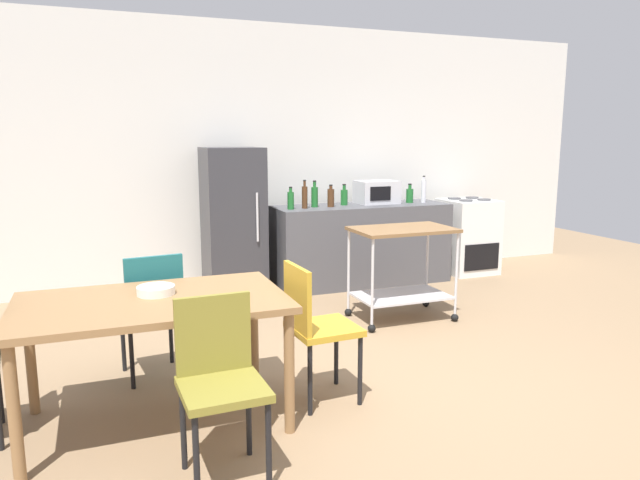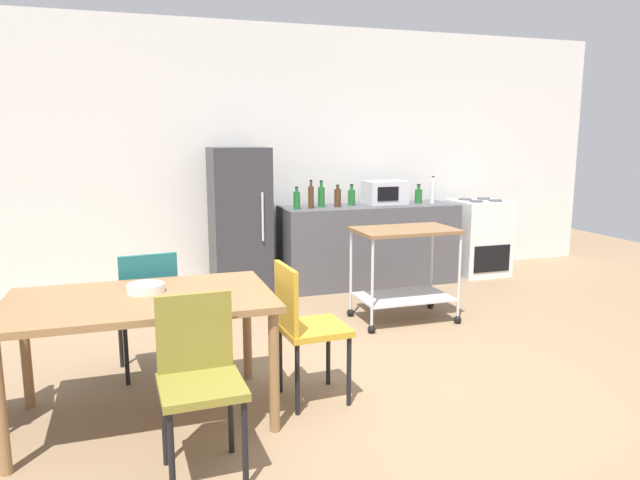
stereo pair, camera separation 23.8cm
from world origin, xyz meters
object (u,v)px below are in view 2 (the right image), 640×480
object	(u,v)px
microwave	(385,192)
chair_mustard	(304,322)
refrigerator	(240,221)
kitchen_cart	(404,259)
dining_table	(141,310)
stove_oven	(478,237)
fruit_bowl	(146,288)
bottle_olive_oil	(418,196)
bottle_sparkling_water	(311,197)
bottle_wine	(433,191)
bottle_hot_sauce	(321,196)
bottle_soda	(338,197)
chair_teal	(148,304)
bottle_sesame_oil	(297,200)
chair_olive	(199,372)
bottle_vinegar	(352,197)

from	to	relation	value
microwave	chair_mustard	bearing A→B (deg)	-123.22
refrigerator	kitchen_cart	size ratio (longest dim) A/B	1.70
dining_table	stove_oven	xyz separation A→B (m)	(3.97, 2.60, -0.22)
fruit_bowl	stove_oven	bearing A→B (deg)	32.39
stove_oven	bottle_olive_oil	distance (m)	0.99
bottle_sparkling_water	bottle_wine	world-z (taller)	bottle_wine
bottle_wine	fruit_bowl	world-z (taller)	bottle_wine
bottle_sparkling_water	fruit_bowl	world-z (taller)	bottle_sparkling_water
bottle_hot_sauce	fruit_bowl	world-z (taller)	bottle_hot_sauce
bottle_soda	stove_oven	bearing A→B (deg)	1.65
fruit_bowl	chair_mustard	bearing A→B (deg)	-10.07
chair_teal	refrigerator	distance (m)	2.28
bottle_olive_oil	refrigerator	bearing A→B (deg)	177.57
bottle_sparkling_water	bottle_olive_oil	size ratio (longest dim) A/B	1.38
fruit_bowl	chair_teal	bearing A→B (deg)	88.29
bottle_hot_sauce	bottle_soda	xyz separation A→B (m)	(0.17, -0.04, -0.01)
dining_table	refrigerator	xyz separation A→B (m)	(1.07, 2.68, 0.10)
dining_table	bottle_sesame_oil	bearing A→B (deg)	56.48
chair_olive	bottle_soda	distance (m)	3.74
chair_mustard	fruit_bowl	world-z (taller)	chair_mustard
stove_oven	bottle_olive_oil	bearing A→B (deg)	-179.56
bottle_sesame_oil	bottle_sparkling_water	xyz separation A→B (m)	(0.16, 0.02, 0.03)
chair_mustard	bottle_vinegar	size ratio (longest dim) A/B	3.76
kitchen_cart	bottle_sparkling_water	distance (m)	1.45
chair_teal	bottle_olive_oil	world-z (taller)	bottle_olive_oil
dining_table	chair_teal	size ratio (longest dim) A/B	1.69
bottle_sesame_oil	bottle_vinegar	bearing A→B (deg)	12.30
bottle_hot_sauce	bottle_olive_oil	world-z (taller)	bottle_hot_sauce
chair_mustard	microwave	size ratio (longest dim) A/B	1.93
kitchen_cart	bottle_olive_oil	xyz separation A→B (m)	(0.84, 1.36, 0.42)
chair_olive	chair_teal	size ratio (longest dim) A/B	1.00
bottle_soda	bottle_wine	world-z (taller)	bottle_wine
bottle_hot_sauce	fruit_bowl	size ratio (longest dim) A/B	1.32
bottle_sesame_oil	chair_olive	bearing A→B (deg)	-114.05
kitchen_cart	bottle_wine	world-z (taller)	bottle_wine
chair_teal	bottle_soda	distance (m)	2.85
dining_table	bottle_wine	bearing A→B (deg)	37.68
microwave	refrigerator	bearing A→B (deg)	179.60
stove_oven	bottle_soda	world-z (taller)	bottle_soda
bottle_hot_sauce	chair_mustard	bearing A→B (deg)	-110.56
bottle_sparkling_water	bottle_olive_oil	world-z (taller)	bottle_sparkling_water
dining_table	stove_oven	distance (m)	4.75
chair_olive	bottle_sesame_oil	size ratio (longest dim) A/B	3.72
bottle_sesame_oil	bottle_sparkling_water	size ratio (longest dim) A/B	0.78
dining_table	chair_olive	distance (m)	0.71
kitchen_cart	bottle_sesame_oil	size ratio (longest dim) A/B	3.81
microwave	bottle_vinegar	bearing A→B (deg)	-176.62
bottle_hot_sauce	bottle_sparkling_water	bearing A→B (deg)	-152.64
chair_olive	bottle_wine	distance (m)	4.45
dining_table	bottle_sparkling_water	distance (m)	3.13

